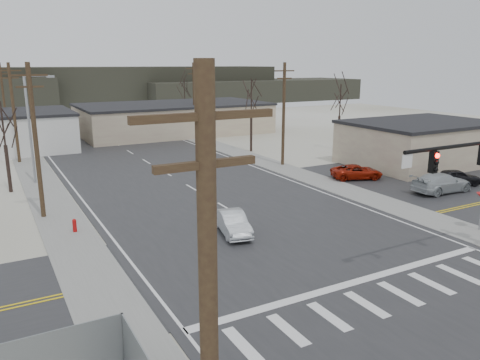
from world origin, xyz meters
The scene contains 27 objects.
ground centered at (0.00, 0.00, 0.00)m, with size 140.00×140.00×0.00m, color silver.
main_road centered at (0.00, 15.00, 0.02)m, with size 18.00×110.00×0.05m, color #272729.
cross_road centered at (0.00, 0.00, 0.02)m, with size 90.00×10.00×0.04m, color #272729.
parking_lot centered at (20.00, 6.00, 0.02)m, with size 18.00×20.00×0.03m, color #272729.
sidewalk_left centered at (-10.60, 20.00, 0.03)m, with size 3.00×90.00×0.06m, color gray.
sidewalk_right centered at (10.60, 20.00, 0.03)m, with size 3.00×90.00×0.06m, color gray.
fire_hydrant centered at (-10.20, 8.00, 0.45)m, with size 0.24×0.24×0.87m.
building_right_far centered at (10.00, 44.00, 2.15)m, with size 26.30×14.30×4.30m.
building_lot centered at (24.00, 12.00, 2.16)m, with size 14.30×10.30×4.30m.
upole_left_b centered at (-11.50, 12.00, 5.22)m, with size 2.20×0.30×10.00m.
upole_left_c centered at (-11.50, 32.00, 5.22)m, with size 2.20×0.30×10.00m.
upole_left_d centered at (-11.50, 52.00, 5.22)m, with size 2.20×0.30×10.00m.
upole_right_a centered at (11.50, 18.00, 5.22)m, with size 2.20×0.30×10.00m.
upole_right_b centered at (11.50, 40.00, 5.22)m, with size 2.20×0.30×10.00m.
streetlight_main centered at (-10.80, 22.00, 5.09)m, with size 2.40×0.25×9.00m.
tree_left_near centered at (-13.00, 20.00, 5.23)m, with size 3.30×3.30×7.35m.
tree_right_mid centered at (12.50, 26.00, 5.93)m, with size 3.74×3.74×8.33m.
tree_right_far centered at (15.00, 52.00, 5.58)m, with size 3.52×3.52×7.84m.
tree_lot centered at (22.00, 22.00, 5.58)m, with size 3.52×3.52×7.84m.
hill_center centered at (15.00, 96.00, 4.50)m, with size 80.00×18.00×9.00m, color #333026.
hill_right centered at (50.00, 90.00, 2.75)m, with size 60.00×18.00×5.50m, color #333026.
sedan_crossing centered at (-1.98, 3.20, 0.71)m, with size 1.41×4.03×1.33m, color #ADB3B8.
car_far_a centered at (0.42, 46.65, 0.78)m, with size 2.06×5.08×1.47m, color black.
car_far_b centered at (-6.83, 62.21, 0.81)m, with size 1.82×4.51×1.54m, color black.
car_parked_red centered at (13.94, 9.98, 0.65)m, with size 2.06×4.46×1.24m, color #941708.
car_parked_dark_a centered at (19.54, 4.25, 0.72)m, with size 1.62×4.03×1.37m, color black.
car_parked_silver centered at (16.74, 3.45, 0.80)m, with size 2.14×5.25×1.52m, color #A4ABAE.
Camera 1 is at (-14.27, -20.07, 9.93)m, focal length 35.00 mm.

